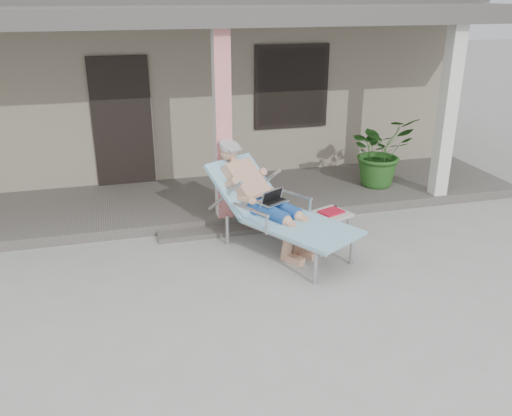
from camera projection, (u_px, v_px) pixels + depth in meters
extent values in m
plane|color=#9E9E99|center=(264.00, 299.00, 6.03)|extent=(60.00, 60.00, 0.00)
cube|color=gray|center=(180.00, 78.00, 11.31)|extent=(10.00, 5.00, 3.00)
cube|color=black|center=(122.00, 122.00, 8.84)|extent=(0.95, 0.06, 2.10)
cube|color=black|center=(292.00, 87.00, 9.36)|extent=(1.20, 0.06, 1.30)
cube|color=black|center=(292.00, 87.00, 9.36)|extent=(1.32, 0.05, 1.42)
cube|color=#605B56|center=(214.00, 200.00, 8.70)|extent=(10.00, 2.00, 0.15)
cube|color=red|center=(223.00, 127.00, 7.42)|extent=(0.22, 0.22, 2.61)
cube|color=silver|center=(447.00, 113.00, 8.26)|extent=(0.22, 0.22, 2.61)
cube|color=#474442|center=(208.00, 15.00, 7.66)|extent=(10.00, 2.30, 0.24)
cube|color=#605B56|center=(229.00, 230.00, 7.68)|extent=(2.00, 0.30, 0.07)
cylinder|color=#B7B7BC|center=(316.00, 268.00, 6.26)|extent=(0.05, 0.05, 0.42)
cylinder|color=#B7B7BC|center=(352.00, 249.00, 6.73)|extent=(0.05, 0.05, 0.42)
cylinder|color=#B7B7BC|center=(227.00, 230.00, 7.25)|extent=(0.05, 0.05, 0.42)
cylinder|color=#B7B7BC|center=(265.00, 216.00, 7.72)|extent=(0.05, 0.05, 0.42)
cube|color=#B7B7BC|center=(301.00, 228.00, 6.76)|extent=(1.31, 1.55, 0.03)
cube|color=#96E5E8|center=(301.00, 226.00, 6.75)|extent=(1.42, 1.65, 0.04)
cube|color=#B7B7BC|center=(244.00, 189.00, 7.33)|extent=(0.94, 0.92, 0.56)
cube|color=#96E5E8|center=(244.00, 186.00, 7.31)|extent=(1.08, 1.05, 0.63)
cylinder|color=#A5A5A8|center=(227.00, 145.00, 7.34)|extent=(0.38, 0.38, 0.15)
cube|color=silver|center=(272.00, 201.00, 7.00)|extent=(0.46, 0.42, 0.27)
cube|color=#B8B8B3|center=(331.00, 214.00, 7.40)|extent=(0.58, 0.58, 0.04)
cylinder|color=#B7B7BC|center=(323.00, 233.00, 7.26)|extent=(0.03, 0.03, 0.34)
cylinder|color=#B7B7BC|center=(348.00, 230.00, 7.35)|extent=(0.03, 0.03, 0.34)
cylinder|color=#B7B7BC|center=(314.00, 223.00, 7.58)|extent=(0.03, 0.03, 0.34)
cylinder|color=#B7B7BC|center=(338.00, 220.00, 7.67)|extent=(0.03, 0.03, 0.34)
cube|color=red|center=(331.00, 212.00, 7.39)|extent=(0.38, 0.33, 0.03)
cube|color=black|center=(328.00, 209.00, 7.49)|extent=(0.30, 0.13, 0.03)
imported|color=#26591E|center=(380.00, 151.00, 8.95)|extent=(1.18, 1.06, 1.17)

